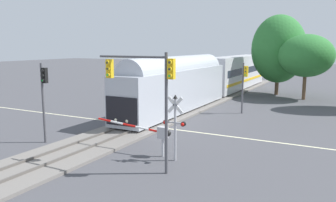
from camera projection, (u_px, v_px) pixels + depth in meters
ground_plane at (143, 125)px, 28.00m from camera, size 220.00×220.00×0.00m
road_centre_stripe at (143, 125)px, 28.00m from camera, size 44.00×0.20×0.01m
railway_track at (143, 124)px, 27.98m from camera, size 4.40×80.00×0.32m
commuter_train at (210, 77)px, 40.80m from camera, size 3.04×39.34×5.16m
crossing_gate_near at (155, 132)px, 20.20m from camera, size 5.26×0.40×1.88m
crossing_signal_mast at (175, 121)px, 19.06m from camera, size 1.36×0.44×3.80m
crossing_gate_far at (138, 95)px, 35.25m from camera, size 6.18×0.40×1.82m
traffic_signal_near_right at (147, 82)px, 17.27m from camera, size 4.48×0.38×6.16m
traffic_signal_median at (44, 90)px, 22.46m from camera, size 0.53×0.38×5.35m
traffic_signal_far_side at (244, 80)px, 32.42m from camera, size 0.53×0.38×4.86m
elm_centre_background at (279, 49)px, 44.47m from camera, size 6.92×6.92×10.41m
oak_far_right at (306, 56)px, 40.48m from camera, size 6.40×6.40×7.80m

